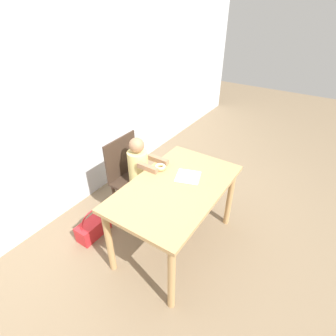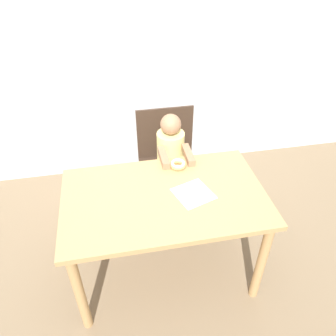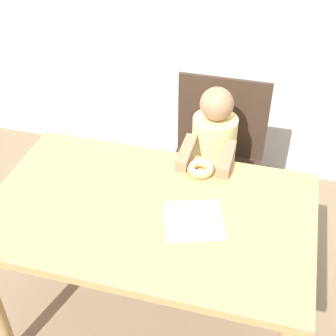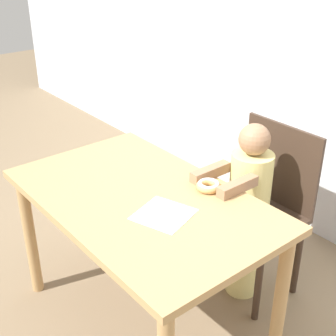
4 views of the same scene
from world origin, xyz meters
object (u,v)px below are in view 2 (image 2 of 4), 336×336
(child_figure, at_px, (171,169))
(chair, at_px, (168,161))
(donut, at_px, (178,164))
(handbag, at_px, (108,196))

(child_figure, bearing_deg, chair, 90.00)
(child_figure, xyz_separation_m, donut, (-0.01, -0.28, 0.25))
(handbag, bearing_deg, donut, -44.38)
(donut, bearing_deg, handbag, 135.62)
(child_figure, relative_size, handbag, 2.76)
(chair, distance_m, child_figure, 0.12)
(donut, xyz_separation_m, handbag, (-0.52, 0.51, -0.66))
(child_figure, bearing_deg, handbag, 156.36)
(child_figure, height_order, donut, child_figure)
(chair, xyz_separation_m, child_figure, (0.00, -0.12, 0.01))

